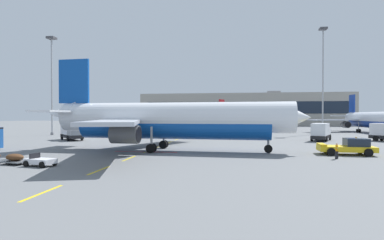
{
  "coord_description": "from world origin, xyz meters",
  "views": [
    {
      "loc": [
        29.22,
        -15.27,
        4.51
      ],
      "look_at": [
        23.53,
        24.07,
        3.95
      ],
      "focal_mm": 29.12,
      "sensor_mm": 36.0,
      "label": 1
    }
  ],
  "objects_px": {
    "pushback_tug": "(348,147)",
    "apron_light_mast_far": "(323,68)",
    "airliner_foreground": "(169,120)",
    "airliner_far_center": "(206,120)",
    "baggage_train": "(15,159)",
    "fuel_service_truck": "(321,132)",
    "airliner_mid_left": "(370,120)",
    "ground_crew_worker": "(337,150)",
    "apron_light_mast_near": "(52,73)",
    "ground_power_truck": "(71,131)"
  },
  "relations": [
    {
      "from": "airliner_far_center",
      "to": "fuel_service_truck",
      "type": "height_order",
      "value": "airliner_far_center"
    },
    {
      "from": "airliner_mid_left",
      "to": "fuel_service_truck",
      "type": "distance_m",
      "value": 34.41
    },
    {
      "from": "airliner_far_center",
      "to": "ground_power_truck",
      "type": "xyz_separation_m",
      "value": [
        -21.05,
        -38.04,
        -1.52
      ]
    },
    {
      "from": "pushback_tug",
      "to": "airliner_mid_left",
      "type": "distance_m",
      "value": 53.22
    },
    {
      "from": "ground_power_truck",
      "to": "ground_crew_worker",
      "type": "bearing_deg",
      "value": -25.64
    },
    {
      "from": "apron_light_mast_near",
      "to": "apron_light_mast_far",
      "type": "relative_size",
      "value": 0.86
    },
    {
      "from": "airliner_far_center",
      "to": "ground_power_truck",
      "type": "distance_m",
      "value": 43.5
    },
    {
      "from": "fuel_service_truck",
      "to": "apron_light_mast_near",
      "type": "distance_m",
      "value": 59.4
    },
    {
      "from": "airliner_mid_left",
      "to": "ground_power_truck",
      "type": "bearing_deg",
      "value": -152.9
    },
    {
      "from": "airliner_foreground",
      "to": "airliner_mid_left",
      "type": "distance_m",
      "value": 63.97
    },
    {
      "from": "airliner_mid_left",
      "to": "baggage_train",
      "type": "bearing_deg",
      "value": -132.02
    },
    {
      "from": "airliner_far_center",
      "to": "ground_power_truck",
      "type": "height_order",
      "value": "airliner_far_center"
    },
    {
      "from": "airliner_mid_left",
      "to": "ground_crew_worker",
      "type": "relative_size",
      "value": 18.28
    },
    {
      "from": "airliner_far_center",
      "to": "ground_power_truck",
      "type": "bearing_deg",
      "value": -118.96
    },
    {
      "from": "airliner_mid_left",
      "to": "apron_light_mast_near",
      "type": "bearing_deg",
      "value": -165.58
    },
    {
      "from": "airliner_foreground",
      "to": "apron_light_mast_near",
      "type": "relative_size",
      "value": 1.53
    },
    {
      "from": "ground_power_truck",
      "to": "ground_crew_worker",
      "type": "distance_m",
      "value": 44.96
    },
    {
      "from": "ground_crew_worker",
      "to": "baggage_train",
      "type": "bearing_deg",
      "value": -165.26
    },
    {
      "from": "ground_crew_worker",
      "to": "apron_light_mast_near",
      "type": "distance_m",
      "value": 63.55
    },
    {
      "from": "apron_light_mast_near",
      "to": "apron_light_mast_far",
      "type": "xyz_separation_m",
      "value": [
        63.89,
        15.25,
        2.08
      ]
    },
    {
      "from": "apron_light_mast_near",
      "to": "apron_light_mast_far",
      "type": "distance_m",
      "value": 65.71
    },
    {
      "from": "airliner_mid_left",
      "to": "ground_power_truck",
      "type": "distance_m",
      "value": 72.44
    },
    {
      "from": "airliner_foreground",
      "to": "airliner_far_center",
      "type": "xyz_separation_m",
      "value": [
        -0.49,
        52.47,
        -0.79
      ]
    },
    {
      "from": "airliner_foreground",
      "to": "apron_light_mast_near",
      "type": "height_order",
      "value": "apron_light_mast_near"
    },
    {
      "from": "airliner_mid_left",
      "to": "ground_crew_worker",
      "type": "bearing_deg",
      "value": -114.53
    },
    {
      "from": "airliner_foreground",
      "to": "airliner_far_center",
      "type": "distance_m",
      "value": 52.48
    },
    {
      "from": "airliner_far_center",
      "to": "airliner_mid_left",
      "type": "bearing_deg",
      "value": -6.63
    },
    {
      "from": "ground_power_truck",
      "to": "apron_light_mast_near",
      "type": "height_order",
      "value": "apron_light_mast_near"
    },
    {
      "from": "airliner_foreground",
      "to": "apron_light_mast_far",
      "type": "xyz_separation_m",
      "value": [
        30.05,
        42.94,
        12.42
      ]
    },
    {
      "from": "fuel_service_truck",
      "to": "apron_light_mast_far",
      "type": "relative_size",
      "value": 0.28
    },
    {
      "from": "airliner_foreground",
      "to": "apron_light_mast_far",
      "type": "height_order",
      "value": "apron_light_mast_far"
    },
    {
      "from": "fuel_service_truck",
      "to": "airliner_foreground",
      "type": "bearing_deg",
      "value": -141.05
    },
    {
      "from": "airliner_foreground",
      "to": "airliner_mid_left",
      "type": "relative_size",
      "value": 1.14
    },
    {
      "from": "ground_crew_worker",
      "to": "apron_light_mast_far",
      "type": "distance_m",
      "value": 51.59
    },
    {
      "from": "airliner_foreground",
      "to": "ground_power_truck",
      "type": "height_order",
      "value": "airliner_foreground"
    },
    {
      "from": "airliner_mid_left",
      "to": "apron_light_mast_far",
      "type": "xyz_separation_m",
      "value": [
        -12.87,
        -4.48,
        12.91
      ]
    },
    {
      "from": "airliner_mid_left",
      "to": "fuel_service_truck",
      "type": "height_order",
      "value": "airliner_mid_left"
    },
    {
      "from": "airliner_foreground",
      "to": "fuel_service_truck",
      "type": "xyz_separation_m",
      "value": [
        23.55,
        19.04,
        -2.3
      ]
    },
    {
      "from": "airliner_far_center",
      "to": "baggage_train",
      "type": "xyz_separation_m",
      "value": [
        -11.1,
        -65.54,
        -2.64
      ]
    },
    {
      "from": "airliner_mid_left",
      "to": "ground_power_truck",
      "type": "height_order",
      "value": "airliner_mid_left"
    },
    {
      "from": "baggage_train",
      "to": "apron_light_mast_far",
      "type": "xyz_separation_m",
      "value": [
        41.65,
        56.01,
        15.85
      ]
    },
    {
      "from": "airliner_far_center",
      "to": "baggage_train",
      "type": "bearing_deg",
      "value": -99.61
    },
    {
      "from": "pushback_tug",
      "to": "apron_light_mast_far",
      "type": "bearing_deg",
      "value": 78.89
    },
    {
      "from": "airliner_foreground",
      "to": "pushback_tug",
      "type": "xyz_separation_m",
      "value": [
        21.39,
        -1.18,
        -3.05
      ]
    },
    {
      "from": "apron_light_mast_far",
      "to": "baggage_train",
      "type": "bearing_deg",
      "value": -126.63
    },
    {
      "from": "airliner_foreground",
      "to": "ground_crew_worker",
      "type": "bearing_deg",
      "value": -14.83
    },
    {
      "from": "fuel_service_truck",
      "to": "ground_power_truck",
      "type": "relative_size",
      "value": 1.1
    },
    {
      "from": "pushback_tug",
      "to": "airliner_far_center",
      "type": "relative_size",
      "value": 0.23
    },
    {
      "from": "airliner_far_center",
      "to": "ground_crew_worker",
      "type": "relative_size",
      "value": 16.16
    },
    {
      "from": "airliner_mid_left",
      "to": "apron_light_mast_far",
      "type": "distance_m",
      "value": 18.77
    }
  ]
}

